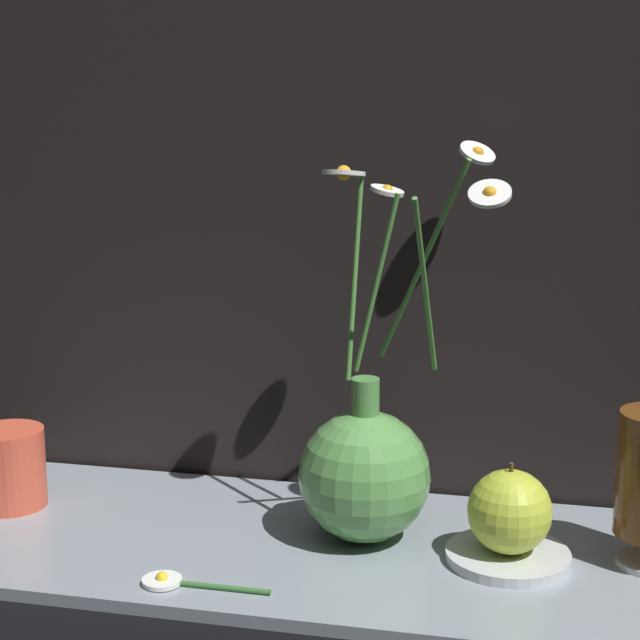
% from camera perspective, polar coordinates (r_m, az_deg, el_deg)
% --- Properties ---
extents(ground_plane, '(6.00, 6.00, 0.00)m').
position_cam_1_polar(ground_plane, '(1.07, -0.90, -12.34)').
color(ground_plane, black).
extents(shelf, '(0.77, 0.31, 0.01)m').
position_cam_1_polar(shelf, '(1.06, -0.90, -12.05)').
color(shelf, gray).
rests_on(shelf, ground_plane).
extents(vase_with_flowers, '(0.20, 0.18, 0.38)m').
position_cam_1_polar(vase_with_flowers, '(1.05, 2.45, -7.94)').
color(vase_with_flowers, '#59994C').
rests_on(vase_with_flowers, shelf).
extents(yellow_mug, '(0.08, 0.07, 0.08)m').
position_cam_1_polar(yellow_mug, '(1.18, -16.34, -7.55)').
color(yellow_mug, '#DB5138').
rests_on(yellow_mug, shelf).
extents(saucer_plate, '(0.12, 0.12, 0.01)m').
position_cam_1_polar(saucer_plate, '(1.03, 9.98, -12.39)').
color(saucer_plate, silver).
rests_on(saucer_plate, shelf).
extents(orange_fruit, '(0.08, 0.08, 0.09)m').
position_cam_1_polar(orange_fruit, '(1.01, 10.07, -10.11)').
color(orange_fruit, '#B7C638').
rests_on(orange_fruit, saucer_plate).
extents(loose_daisy, '(0.12, 0.04, 0.01)m').
position_cam_1_polar(loose_daisy, '(0.98, -7.65, -13.68)').
color(loose_daisy, '#336B2D').
rests_on(loose_daisy, shelf).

